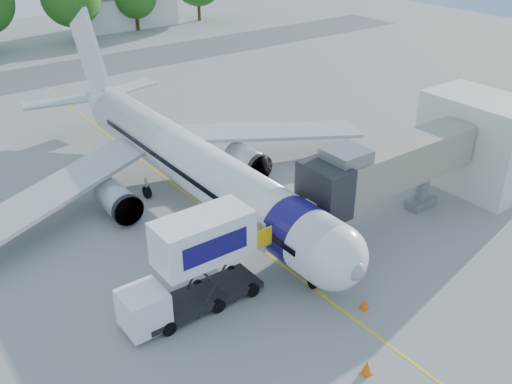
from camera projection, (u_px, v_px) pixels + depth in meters
ground at (221, 220)px, 39.46m from camera, size 160.00×160.00×0.00m
guidance_line at (221, 220)px, 39.46m from camera, size 0.15×70.00×0.01m
taxiway_strip at (31, 78)px, 69.26m from camera, size 120.00×10.00×0.01m
aircraft at (188, 161)px, 41.00m from camera, size 34.17×37.73×11.35m
jet_bridge at (383, 169)px, 36.65m from camera, size 13.90×3.20×6.60m
terminal_stub at (478, 143)px, 42.57m from camera, size 5.00×8.00×7.00m
catering_hiloader at (194, 266)px, 29.90m from camera, size 8.50×2.44×5.50m
ground_tug at (428, 366)px, 26.42m from camera, size 3.51×2.11×1.33m
safety_cone_a at (364, 303)px, 30.95m from camera, size 0.46×0.46×0.72m
safety_cone_b at (367, 368)px, 26.75m from camera, size 0.50×0.50×0.79m
outbuilding_right at (125, 10)px, 93.76m from camera, size 16.40×7.40×5.30m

